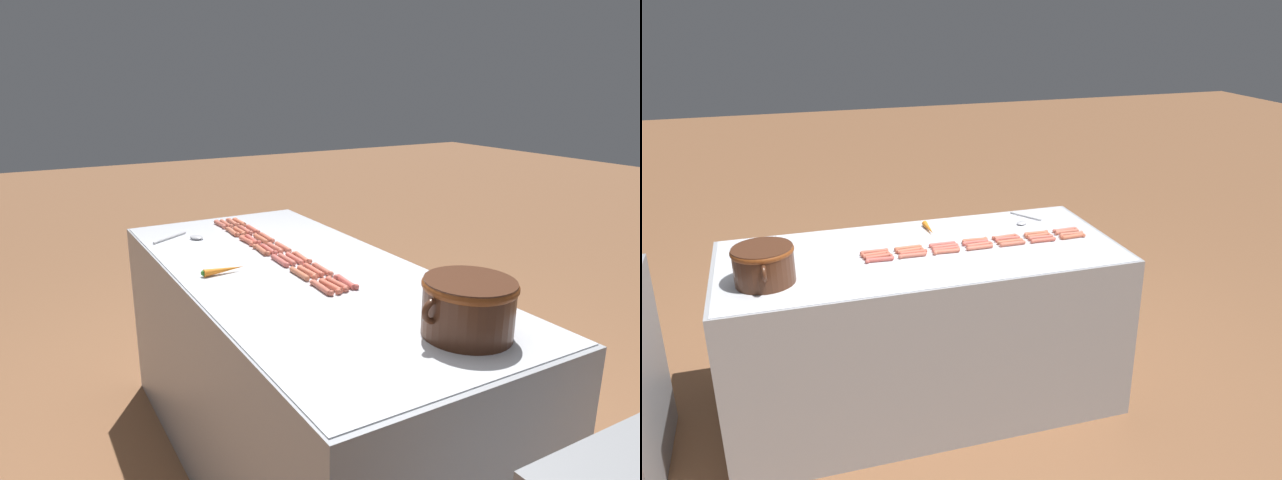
% 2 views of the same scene
% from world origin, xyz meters
% --- Properties ---
extents(ground_plane, '(20.00, 20.00, 0.00)m').
position_xyz_m(ground_plane, '(0.00, 0.00, 0.00)').
color(ground_plane, brown).
extents(griddle_counter, '(0.94, 2.09, 0.92)m').
position_xyz_m(griddle_counter, '(0.00, 0.00, 0.46)').
color(griddle_counter, '#9EA0A5').
rests_on(griddle_counter, ground_plane).
extents(hot_dog_0, '(0.03, 0.15, 0.02)m').
position_xyz_m(hot_dog_0, '(-0.08, -0.84, 0.94)').
color(hot_dog_0, '#CC6647').
rests_on(hot_dog_0, griddle_counter).
extents(hot_dog_1, '(0.03, 0.15, 0.02)m').
position_xyz_m(hot_dog_1, '(-0.08, -0.66, 0.94)').
color(hot_dog_1, '#CD5E4C').
rests_on(hot_dog_1, griddle_counter).
extents(hot_dog_2, '(0.02, 0.15, 0.02)m').
position_xyz_m(hot_dog_2, '(-0.08, -0.48, 0.94)').
color(hot_dog_2, '#C2624C').
rests_on(hot_dog_2, griddle_counter).
extents(hot_dog_3, '(0.02, 0.15, 0.02)m').
position_xyz_m(hot_dog_3, '(-0.07, -0.30, 0.94)').
color(hot_dog_3, '#C96751').
rests_on(hot_dog_3, griddle_counter).
extents(hot_dog_4, '(0.03, 0.15, 0.02)m').
position_xyz_m(hot_dog_4, '(-0.07, -0.12, 0.94)').
color(hot_dog_4, '#CB664F').
rests_on(hot_dog_4, griddle_counter).
extents(hot_dog_5, '(0.03, 0.15, 0.02)m').
position_xyz_m(hot_dog_5, '(-0.07, 0.06, 0.94)').
color(hot_dog_5, '#BF624F').
rests_on(hot_dog_5, griddle_counter).
extents(hot_dog_6, '(0.03, 0.15, 0.02)m').
position_xyz_m(hot_dog_6, '(-0.08, 0.23, 0.94)').
color(hot_dog_6, '#C85950').
rests_on(hot_dog_6, griddle_counter).
extents(hot_dog_7, '(0.03, 0.15, 0.02)m').
position_xyz_m(hot_dog_7, '(-0.04, -0.85, 0.94)').
color(hot_dog_7, '#C06851').
rests_on(hot_dog_7, griddle_counter).
extents(hot_dog_8, '(0.03, 0.15, 0.02)m').
position_xyz_m(hot_dog_8, '(-0.04, -0.66, 0.94)').
color(hot_dog_8, '#C26051').
rests_on(hot_dog_8, griddle_counter).
extents(hot_dog_9, '(0.02, 0.15, 0.02)m').
position_xyz_m(hot_dog_9, '(-0.04, -0.48, 0.94)').
color(hot_dog_9, '#C06749').
rests_on(hot_dog_9, griddle_counter).
extents(hot_dog_10, '(0.03, 0.15, 0.02)m').
position_xyz_m(hot_dog_10, '(-0.04, -0.31, 0.94)').
color(hot_dog_10, '#C66551').
rests_on(hot_dog_10, griddle_counter).
extents(hot_dog_11, '(0.02, 0.15, 0.02)m').
position_xyz_m(hot_dog_11, '(-0.04, -0.12, 0.94)').
color(hot_dog_11, '#CC5D4F').
rests_on(hot_dog_11, griddle_counter).
extents(hot_dog_12, '(0.02, 0.15, 0.02)m').
position_xyz_m(hot_dog_12, '(-0.04, 0.05, 0.94)').
color(hot_dog_12, '#CB5C48').
rests_on(hot_dog_12, griddle_counter).
extents(hot_dog_13, '(0.03, 0.15, 0.02)m').
position_xyz_m(hot_dog_13, '(-0.04, 0.24, 0.94)').
color(hot_dog_13, '#C25C49').
rests_on(hot_dog_13, griddle_counter).
extents(hot_dog_14, '(0.02, 0.15, 0.02)m').
position_xyz_m(hot_dog_14, '(-0.00, -0.84, 0.94)').
color(hot_dog_14, '#C1654F').
rests_on(hot_dog_14, griddle_counter).
extents(hot_dog_15, '(0.03, 0.15, 0.02)m').
position_xyz_m(hot_dog_15, '(-0.01, -0.66, 0.94)').
color(hot_dog_15, '#C36347').
rests_on(hot_dog_15, griddle_counter).
extents(hot_dog_16, '(0.03, 0.15, 0.02)m').
position_xyz_m(hot_dog_16, '(-0.00, -0.48, 0.94)').
color(hot_dog_16, '#CA5A4E').
rests_on(hot_dog_16, griddle_counter).
extents(hot_dog_17, '(0.03, 0.15, 0.02)m').
position_xyz_m(hot_dog_17, '(-0.00, -0.30, 0.94)').
color(hot_dog_17, '#C75A4F').
rests_on(hot_dog_17, griddle_counter).
extents(hot_dog_18, '(0.02, 0.15, 0.02)m').
position_xyz_m(hot_dog_18, '(-0.01, -0.13, 0.94)').
color(hot_dog_18, '#BF5F51').
rests_on(hot_dog_18, griddle_counter).
extents(hot_dog_19, '(0.03, 0.15, 0.02)m').
position_xyz_m(hot_dog_19, '(-0.01, 0.06, 0.94)').
color(hot_dog_19, '#CA644B').
rests_on(hot_dog_19, griddle_counter).
extents(hot_dog_20, '(0.03, 0.15, 0.02)m').
position_xyz_m(hot_dog_20, '(-0.01, 0.24, 0.94)').
color(hot_dog_20, '#CA5E47').
rests_on(hot_dog_20, griddle_counter).
extents(hot_dog_21, '(0.03, 0.15, 0.02)m').
position_xyz_m(hot_dog_21, '(0.03, -0.84, 0.94)').
color(hot_dog_21, '#C26250').
rests_on(hot_dog_21, griddle_counter).
extents(hot_dog_22, '(0.03, 0.15, 0.02)m').
position_xyz_m(hot_dog_22, '(0.03, -0.67, 0.94)').
color(hot_dog_22, '#C9674B').
rests_on(hot_dog_22, griddle_counter).
extents(hot_dog_23, '(0.03, 0.15, 0.02)m').
position_xyz_m(hot_dog_23, '(0.03, -0.48, 0.94)').
color(hot_dog_23, '#CB5E48').
rests_on(hot_dog_23, griddle_counter).
extents(hot_dog_24, '(0.03, 0.15, 0.02)m').
position_xyz_m(hot_dog_24, '(0.03, -0.31, 0.94)').
color(hot_dog_24, '#C06348').
rests_on(hot_dog_24, griddle_counter).
extents(hot_dog_25, '(0.03, 0.15, 0.02)m').
position_xyz_m(hot_dog_25, '(0.03, -0.12, 0.94)').
color(hot_dog_25, '#C15A51').
rests_on(hot_dog_25, griddle_counter).
extents(hot_dog_26, '(0.02, 0.15, 0.02)m').
position_xyz_m(hot_dog_26, '(0.03, 0.06, 0.94)').
color(hot_dog_26, '#BF6647').
rests_on(hot_dog_26, griddle_counter).
extents(hot_dog_27, '(0.03, 0.15, 0.02)m').
position_xyz_m(hot_dog_27, '(0.03, 0.24, 0.94)').
color(hot_dog_27, '#C15F4C').
rests_on(hot_dog_27, griddle_counter).
extents(bean_pot, '(0.36, 0.29, 0.18)m').
position_xyz_m(bean_pot, '(-0.16, 0.79, 1.02)').
color(bean_pot, '#472616').
rests_on(bean_pot, griddle_counter).
extents(serving_spoon, '(0.25, 0.18, 0.02)m').
position_xyz_m(serving_spoon, '(0.25, -0.68, 0.93)').
color(serving_spoon, '#B7B7BC').
rests_on(serving_spoon, griddle_counter).
extents(carrot, '(0.18, 0.04, 0.03)m').
position_xyz_m(carrot, '(0.28, -0.11, 0.94)').
color(carrot, orange).
rests_on(carrot, griddle_counter).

